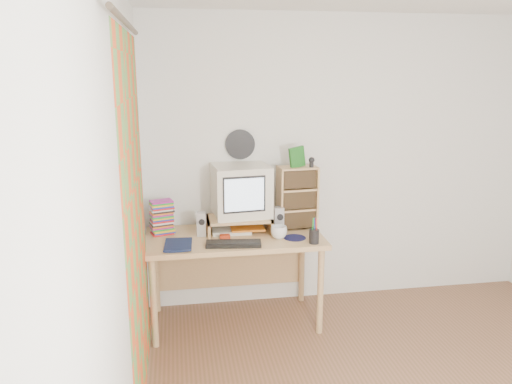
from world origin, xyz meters
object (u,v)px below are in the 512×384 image
object	(u,v)px
desk	(233,249)
cd_rack	(297,198)
dvd_stack	(162,220)
keyboard	(234,244)
crt_monitor	(241,191)
diary	(164,244)
mug	(279,232)

from	to	relation	value
desk	cd_rack	size ratio (longest dim) A/B	2.68
dvd_stack	desk	bearing A→B (deg)	-23.62
keyboard	cd_rack	distance (m)	0.71
crt_monitor	diary	size ratio (longest dim) A/B	1.75
desk	crt_monitor	world-z (taller)	crt_monitor
dvd_stack	diary	distance (m)	0.33
desk	cd_rack	distance (m)	0.67
cd_rack	diary	distance (m)	1.15
keyboard	crt_monitor	bearing A→B (deg)	80.17
keyboard	mug	world-z (taller)	mug
cd_rack	dvd_stack	bearing A→B (deg)	173.77
mug	keyboard	bearing A→B (deg)	-163.95
dvd_stack	cd_rack	world-z (taller)	cd_rack
dvd_stack	mug	xyz separation A→B (m)	(0.90, -0.26, -0.07)
cd_rack	mug	bearing A→B (deg)	-135.31
diary	keyboard	bearing A→B (deg)	-2.70
desk	diary	xyz separation A→B (m)	(-0.55, -0.24, 0.16)
cd_rack	diary	size ratio (longest dim) A/B	2.09
desk	crt_monitor	bearing A→B (deg)	46.96
keyboard	desk	bearing A→B (deg)	90.58
keyboard	dvd_stack	xyz separation A→B (m)	(-0.53, 0.37, 0.11)
mug	dvd_stack	bearing A→B (deg)	163.89
desk	diary	size ratio (longest dim) A/B	5.60
dvd_stack	mug	size ratio (longest dim) A/B	1.89
crt_monitor	mug	size ratio (longest dim) A/B	3.45
crt_monitor	diary	xyz separation A→B (m)	(-0.63, -0.32, -0.30)
diary	desk	bearing A→B (deg)	26.70
cd_rack	keyboard	bearing A→B (deg)	-154.00
cd_rack	mug	xyz separation A→B (m)	(-0.20, -0.23, -0.21)
crt_monitor	keyboard	world-z (taller)	crt_monitor
keyboard	dvd_stack	size ratio (longest dim) A/B	1.73
crt_monitor	mug	xyz separation A→B (m)	(0.26, -0.27, -0.28)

